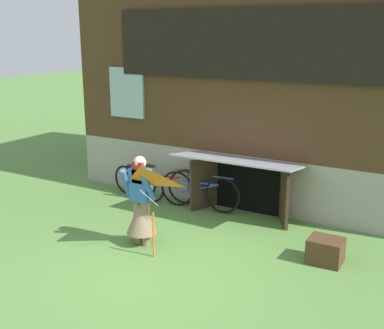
{
  "coord_description": "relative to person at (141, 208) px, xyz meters",
  "views": [
    {
      "loc": [
        3.9,
        -5.6,
        3.48
      ],
      "look_at": [
        -0.17,
        1.44,
        1.28
      ],
      "focal_mm": 45.36,
      "sensor_mm": 36.0,
      "label": 1
    }
  ],
  "objects": [
    {
      "name": "bicycle_silver",
      "position": [
        -1.51,
        1.98,
        -0.31
      ],
      "size": [
        1.5,
        0.32,
        0.69
      ],
      "rotation": [
        0.0,
        0.0,
        -0.18
      ],
      "color": "black",
      "rests_on": "ground_plane"
    },
    {
      "name": "wooden_crate",
      "position": [
        2.89,
        0.89,
        -0.46
      ],
      "size": [
        0.53,
        0.45,
        0.39
      ],
      "primitive_type": "cube",
      "color": "#4C331E",
      "rests_on": "ground_plane"
    },
    {
      "name": "log_house",
      "position": [
        0.66,
        4.63,
        1.73
      ],
      "size": [
        8.03,
        5.57,
        4.76
      ],
      "color": "#9E998E",
      "rests_on": "ground_plane"
    },
    {
      "name": "kite",
      "position": [
        0.38,
        -0.49,
        0.56
      ],
      "size": [
        0.8,
        0.82,
        1.46
      ],
      "color": "orange",
      "rests_on": "ground_plane"
    },
    {
      "name": "bicycle_blue",
      "position": [
        0.01,
        1.98,
        -0.26
      ],
      "size": [
        1.77,
        0.18,
        0.8
      ],
      "rotation": [
        0.0,
        0.0,
        0.08
      ],
      "color": "black",
      "rests_on": "ground_plane"
    },
    {
      "name": "bicycle_red",
      "position": [
        -0.91,
        2.01,
        -0.27
      ],
      "size": [
        1.72,
        0.45,
        0.8
      ],
      "rotation": [
        0.0,
        0.0,
        0.23
      ],
      "color": "black",
      "rests_on": "ground_plane"
    },
    {
      "name": "ground_plane",
      "position": [
        0.67,
        -0.59,
        -0.65
      ],
      "size": [
        60.0,
        60.0,
        0.0
      ],
      "primitive_type": "plane",
      "color": "#56843D"
    },
    {
      "name": "person",
      "position": [
        0.0,
        0.0,
        0.0
      ],
      "size": [
        0.61,
        0.52,
        1.55
      ],
      "rotation": [
        0.0,
        0.0,
        -0.07
      ],
      "color": "#7F6B51",
      "rests_on": "ground_plane"
    }
  ]
}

